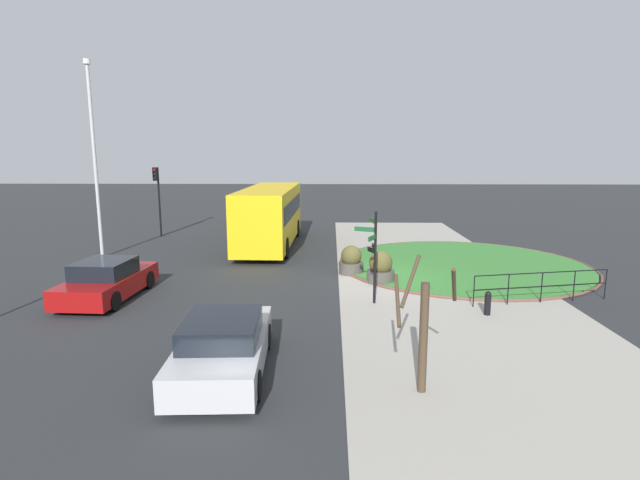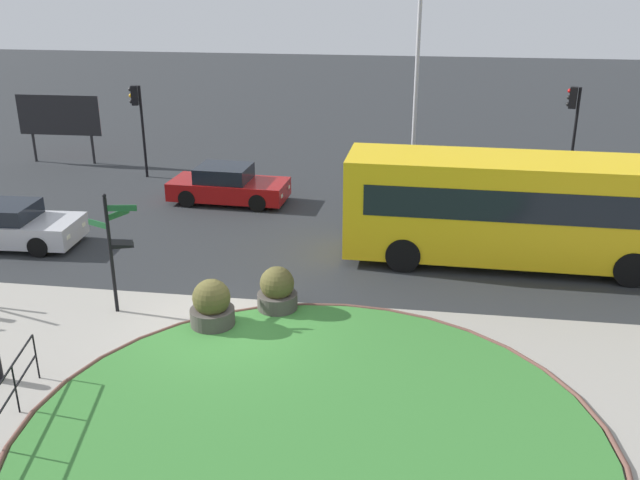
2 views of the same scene
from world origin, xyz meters
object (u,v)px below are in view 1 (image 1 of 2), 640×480
(bollard_foreground, at_px, (488,303))
(traffic_light_far, at_px, (157,186))
(bus_yellow, at_px, (270,215))
(lamppost_tall, at_px, (94,155))
(signpost_directional, at_px, (373,249))
(car_near_lane, at_px, (223,346))
(street_tree_bare, at_px, (423,326))
(planter_near_signpost, at_px, (381,269))
(car_trailing, at_px, (107,281))
(planter_kerbside, at_px, (351,261))

(bollard_foreground, bearing_deg, traffic_light_far, 47.38)
(bus_yellow, bearing_deg, lamppost_tall, 112.66)
(signpost_directional, xyz_separation_m, car_near_lane, (-5.35, 3.85, -1.22))
(traffic_light_far, distance_m, street_tree_bare, 22.65)
(bus_yellow, bearing_deg, car_near_lane, -175.84)
(street_tree_bare, bearing_deg, bollard_foreground, -30.72)
(bus_yellow, bearing_deg, planter_near_signpost, -144.17)
(bus_yellow, relative_size, car_trailing, 2.22)
(traffic_light_far, height_order, planter_near_signpost, traffic_light_far)
(signpost_directional, distance_m, bus_yellow, 11.15)
(lamppost_tall, height_order, planter_near_signpost, lamppost_tall)
(bollard_foreground, height_order, traffic_light_far, traffic_light_far)
(bollard_foreground, height_order, bus_yellow, bus_yellow)
(car_near_lane, bearing_deg, car_trailing, 40.27)
(car_trailing, xyz_separation_m, street_tree_bare, (-6.48, -9.65, 0.83))
(signpost_directional, relative_size, street_tree_bare, 1.08)
(car_near_lane, height_order, car_trailing, car_trailing)
(lamppost_tall, bearing_deg, bus_yellow, -68.40)
(planter_near_signpost, height_order, street_tree_bare, street_tree_bare)
(car_trailing, bearing_deg, car_near_lane, -134.36)
(bollard_foreground, xyz_separation_m, lamppost_tall, (8.20, 15.99, 4.49))
(signpost_directional, relative_size, bollard_foreground, 4.03)
(signpost_directional, bearing_deg, bollard_foreground, -108.78)
(traffic_light_far, bearing_deg, planter_kerbside, 66.47)
(traffic_light_far, distance_m, planter_kerbside, 14.47)
(car_trailing, bearing_deg, street_tree_bare, -121.37)
(planter_kerbside, bearing_deg, car_near_lane, 160.49)
(car_trailing, bearing_deg, planter_near_signpost, -74.19)
(planter_near_signpost, bearing_deg, bollard_foreground, -141.97)
(car_near_lane, bearing_deg, planter_kerbside, -22.39)
(signpost_directional, bearing_deg, planter_kerbside, 8.04)
(car_trailing, height_order, lamppost_tall, lamppost_tall)
(planter_kerbside, distance_m, street_tree_bare, 10.23)
(bollard_foreground, distance_m, bus_yellow, 14.00)
(bollard_foreground, relative_size, lamppost_tall, 0.08)
(traffic_light_far, height_order, planter_kerbside, traffic_light_far)
(car_trailing, xyz_separation_m, planter_near_signpost, (2.29, -9.67, -0.07))
(car_near_lane, distance_m, planter_near_signpost, 9.06)
(car_near_lane, height_order, lamppost_tall, lamppost_tall)
(bollard_foreground, bearing_deg, street_tree_bare, 149.28)
(street_tree_bare, bearing_deg, planter_kerbside, 6.02)
(traffic_light_far, bearing_deg, signpost_directional, 57.35)
(bus_yellow, distance_m, traffic_light_far, 7.66)
(planter_kerbside, bearing_deg, bollard_foreground, -141.84)
(car_trailing, distance_m, planter_kerbside, 9.33)
(signpost_directional, height_order, bollard_foreground, signpost_directional)
(signpost_directional, bearing_deg, car_trailing, 88.13)
(car_trailing, relative_size, planter_kerbside, 3.63)
(bollard_foreground, bearing_deg, planter_near_signpost, 38.03)
(traffic_light_far, bearing_deg, car_near_lane, 38.33)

